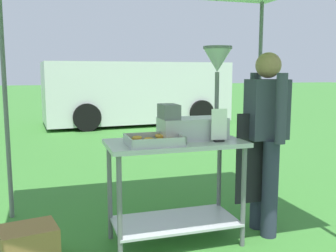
# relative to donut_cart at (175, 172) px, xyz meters

# --- Properties ---
(ground_plane) EXTENTS (70.00, 70.00, 0.00)m
(ground_plane) POSITION_rel_donut_cart_xyz_m (0.14, 5.18, -0.61)
(ground_plane) COLOR #3D7F33
(donut_cart) EXTENTS (1.13, 0.57, 0.88)m
(donut_cart) POSITION_rel_donut_cart_xyz_m (0.00, 0.00, 0.00)
(donut_cart) COLOR #B7B7BC
(donut_cart) RESTS_ON ground
(donut_tray) EXTENTS (0.43, 0.33, 0.07)m
(donut_tray) POSITION_rel_donut_cart_xyz_m (-0.20, -0.08, 0.29)
(donut_tray) COLOR #B7B7BC
(donut_tray) RESTS_ON donut_cart
(donut_fryer) EXTENTS (0.62, 0.28, 0.78)m
(donut_fryer) POSITION_rel_donut_cart_xyz_m (0.22, 0.06, 0.53)
(donut_fryer) COLOR #B7B7BC
(donut_fryer) RESTS_ON donut_cart
(menu_sign) EXTENTS (0.13, 0.05, 0.27)m
(menu_sign) POSITION_rel_donut_cart_xyz_m (0.33, -0.14, 0.38)
(menu_sign) COLOR black
(menu_sign) RESTS_ON donut_cart
(vendor) EXTENTS (0.45, 0.53, 1.61)m
(vendor) POSITION_rel_donut_cart_xyz_m (0.82, -0.03, 0.29)
(vendor) COLOR #2D3347
(vendor) RESTS_ON ground
(supply_crate) EXTENTS (0.46, 0.40, 0.28)m
(supply_crate) POSITION_rel_donut_cart_xyz_m (-1.17, -0.00, -0.47)
(supply_crate) COLOR olive
(supply_crate) RESTS_ON ground
(van_white) EXTENTS (5.06, 2.32, 1.69)m
(van_white) POSITION_rel_donut_cart_xyz_m (1.40, 7.54, 0.26)
(van_white) COLOR white
(van_white) RESTS_ON ground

